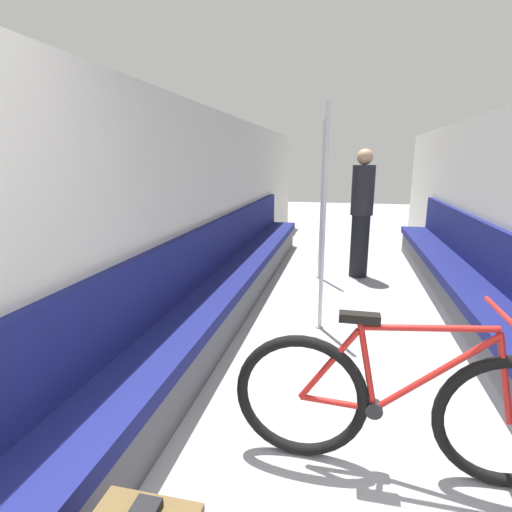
# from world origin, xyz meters

# --- Properties ---
(wall_left) EXTENTS (0.10, 10.92, 2.11)m
(wall_left) POSITION_xyz_m (-1.47, 3.86, 1.06)
(wall_left) COLOR beige
(wall_left) RESTS_ON ground
(wall_right) EXTENTS (0.10, 10.92, 2.11)m
(wall_right) POSITION_xyz_m (1.47, 3.86, 1.06)
(wall_right) COLOR beige
(wall_right) RESTS_ON ground
(bench_seat_row_left) EXTENTS (0.47, 6.56, 0.97)m
(bench_seat_row_left) POSITION_xyz_m (-1.22, 3.65, 0.31)
(bench_seat_row_left) COLOR #4C4C51
(bench_seat_row_left) RESTS_ON ground
(bench_seat_row_right) EXTENTS (0.47, 6.56, 0.97)m
(bench_seat_row_right) POSITION_xyz_m (1.22, 3.65, 0.31)
(bench_seat_row_right) COLOR #4C4C51
(bench_seat_row_right) RESTS_ON ground
(bicycle) EXTENTS (1.73, 0.46, 0.92)m
(bicycle) POSITION_xyz_m (0.27, 1.42, 0.37)
(bicycle) COLOR black
(bicycle) RESTS_ON ground
(grab_pole_near) EXTENTS (0.08, 0.08, 2.09)m
(grab_pole_near) POSITION_xyz_m (-0.35, 4.89, 1.02)
(grab_pole_near) COLOR gray
(grab_pole_near) RESTS_ON ground
(grab_pole_far) EXTENTS (0.08, 0.08, 2.09)m
(grab_pole_far) POSITION_xyz_m (-0.24, 3.18, 1.02)
(grab_pole_far) COLOR gray
(grab_pole_far) RESTS_ON ground
(passenger_standing) EXTENTS (0.30, 0.30, 1.74)m
(passenger_standing) POSITION_xyz_m (0.17, 5.09, 0.90)
(passenger_standing) COLOR black
(passenger_standing) RESTS_ON ground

